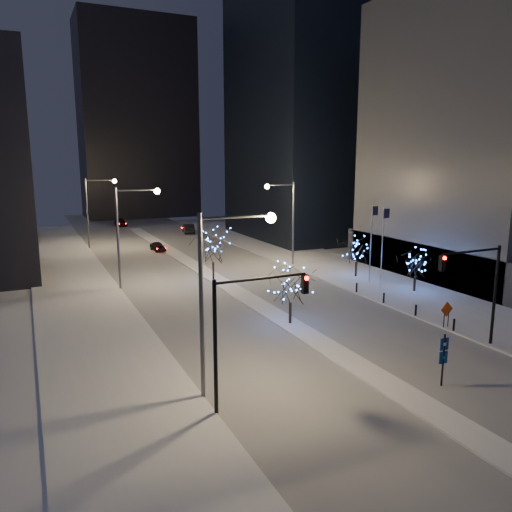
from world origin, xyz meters
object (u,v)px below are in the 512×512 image
street_lamp_east (287,212)px  holiday_tree_plaza_near (416,264)px  street_lamp_w_near (220,279)px  holiday_tree_median_far (213,248)px  street_lamp_w_far (94,203)px  street_lamp_w_mid (128,224)px  holiday_tree_plaza_far (357,250)px  car_near (158,247)px  traffic_signal_east (480,281)px  traffic_signal_west (244,320)px  wayfinding_sign (444,354)px  construction_sign (447,312)px  holiday_tree_median_near (291,285)px  car_mid (188,228)px  car_far (121,223)px

street_lamp_east → holiday_tree_plaza_near: size_ratio=2.40×
street_lamp_w_near → holiday_tree_median_far: street_lamp_w_near is taller
street_lamp_w_far → holiday_tree_median_far: size_ratio=1.87×
street_lamp_w_mid → holiday_tree_plaza_far: (23.04, -5.50, -3.49)m
car_near → holiday_tree_median_far: bearing=-91.5°
traffic_signal_east → street_lamp_w_mid: bearing=124.5°
traffic_signal_west → holiday_tree_plaza_far: traffic_signal_west is taller
traffic_signal_east → car_near: 46.61m
wayfinding_sign → construction_sign: wayfinding_sign is taller
street_lamp_w_mid → holiday_tree_median_near: street_lamp_w_mid is taller
holiday_tree_median_near → holiday_tree_median_far: holiday_tree_median_far is taller
street_lamp_w_far → wayfinding_sign: (11.66, -54.29, -4.61)m
wayfinding_sign → construction_sign: 10.44m
holiday_tree_plaza_near → construction_sign: size_ratio=2.09×
street_lamp_w_near → wayfinding_sign: street_lamp_w_near is taller
wayfinding_sign → street_lamp_w_near: bearing=162.1°
street_lamp_w_mid → car_mid: (16.46, 34.04, -5.69)m
street_lamp_w_far → car_near: 11.09m
traffic_signal_west → holiday_tree_median_far: bearing=73.3°
holiday_tree_plaza_far → wayfinding_sign: 26.40m
car_far → wayfinding_sign: bearing=-88.8°
holiday_tree_plaza_near → wayfinding_sign: size_ratio=1.36×
holiday_tree_median_far → holiday_tree_plaza_near: 20.29m
street_lamp_w_mid → wayfinding_sign: (11.66, -29.29, -4.61)m
holiday_tree_median_far → holiday_tree_plaza_near: size_ratio=1.28×
street_lamp_w_near → car_mid: street_lamp_w_near is taller
street_lamp_w_near → street_lamp_w_mid: size_ratio=1.00×
street_lamp_w_near → construction_sign: 20.12m
traffic_signal_east → holiday_tree_median_near: 13.22m
street_lamp_east → car_far: 47.11m
street_lamp_w_near → holiday_tree_plaza_near: 27.53m
car_far → holiday_tree_median_far: size_ratio=0.84×
holiday_tree_median_near → holiday_tree_median_far: size_ratio=0.89×
traffic_signal_west → wayfinding_sign: 11.75m
holiday_tree_median_far → holiday_tree_plaza_far: holiday_tree_median_far is taller
street_lamp_w_mid → holiday_tree_median_near: 18.96m
car_near → traffic_signal_east: bearing=-81.5°
car_far → holiday_tree_plaza_near: 63.61m
traffic_signal_west → holiday_tree_median_near: traffic_signal_west is taller
holiday_tree_plaza_near → car_far: bearing=105.5°
street_lamp_east → holiday_tree_plaza_near: bearing=-71.1°
street_lamp_east → traffic_signal_east: size_ratio=1.43×
car_near → car_mid: 17.34m
holiday_tree_plaza_near → street_lamp_w_near: bearing=-153.8°
street_lamp_w_mid → holiday_tree_plaza_far: bearing=-13.4°
street_lamp_east → car_near: street_lamp_east is taller
holiday_tree_plaza_near → street_lamp_w_far: bearing=122.8°
street_lamp_w_far → holiday_tree_median_near: street_lamp_w_far is taller
holiday_tree_median_near → construction_sign: 11.91m
street_lamp_w_mid → holiday_tree_plaza_near: (24.48, -12.96, -3.66)m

